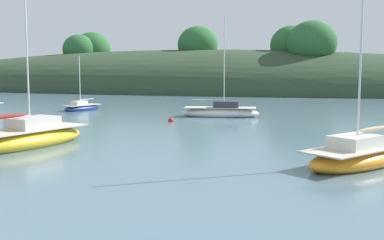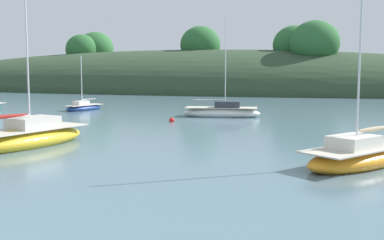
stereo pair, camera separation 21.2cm
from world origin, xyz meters
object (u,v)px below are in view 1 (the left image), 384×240
Objects in this scene: sailboat_grey_yawl at (82,107)px; sailboat_teal_outer at (221,112)px; mooring_buoy_outer at (171,120)px; sailboat_red_portside at (361,156)px; sailboat_black_sloop at (25,138)px.

sailboat_grey_yawl is 0.63× the size of sailboat_teal_outer.
sailboat_red_portside is at bearing -43.63° from mooring_buoy_outer.
sailboat_red_portside reaches higher than sailboat_grey_yawl.
mooring_buoy_outer is at bearing -29.67° from sailboat_grey_yawl.
sailboat_red_portside reaches higher than mooring_buoy_outer.
sailboat_black_sloop reaches higher than sailboat_red_portside.
mooring_buoy_outer is at bearing -116.20° from sailboat_teal_outer.
sailboat_teal_outer is 17.17× the size of mooring_buoy_outer.
sailboat_grey_yawl is (-27.00, 20.78, -0.10)m from sailboat_red_portside.
sailboat_black_sloop is at bearing -106.58° from sailboat_teal_outer.
sailboat_grey_yawl is at bearing 150.33° from mooring_buoy_outer.
sailboat_teal_outer is (15.63, -1.86, 0.11)m from sailboat_grey_yawl.
sailboat_red_portside is 0.81× the size of sailboat_black_sloop.
sailboat_red_portside is 16.88× the size of mooring_buoy_outer.
mooring_buoy_outer is at bearing 136.37° from sailboat_red_portside.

